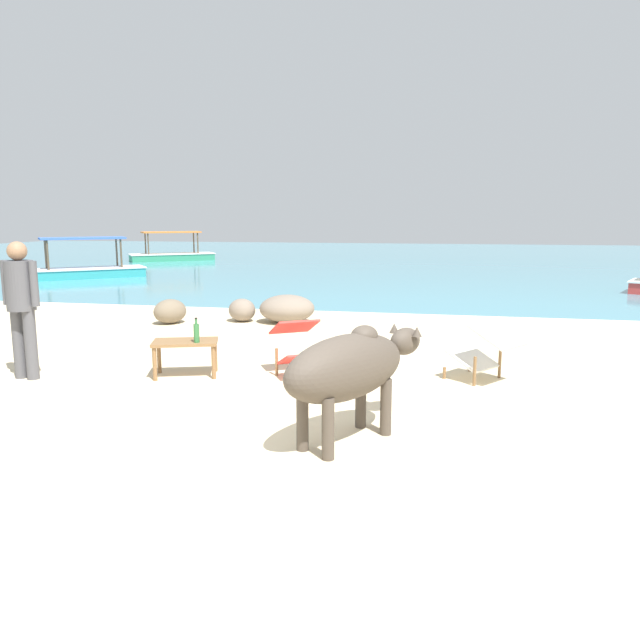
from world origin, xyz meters
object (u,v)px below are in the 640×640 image
bottle (196,333)px  person_standing (21,299)px  deck_chair_far (298,344)px  low_bench_table (185,346)px  boat_green (172,254)px  cow (350,367)px  boat_teal (85,269)px  deck_chair_near (485,349)px

bottle → person_standing: person_standing is taller
deck_chair_far → person_standing: bearing=-108.2°
low_bench_table → bottle: 0.27m
bottle → boat_green: bearing=116.0°
bottle → deck_chair_far: bearing=18.5°
cow → bottle: (-2.08, 1.65, -0.09)m
deck_chair_far → boat_green: (-10.20, 18.20, -0.13)m
deck_chair_far → boat_teal: bearing=-170.0°
low_bench_table → boat_green: boat_green is taller
low_bench_table → deck_chair_near: deck_chair_near is taller
cow → person_standing: (-4.06, 1.23, 0.30)m
deck_chair_near → boat_green: size_ratio=0.26×
boat_green → boat_teal: bearing=58.4°
person_standing → boat_teal: size_ratio=0.46×
person_standing → deck_chair_far: bearing=111.9°
cow → person_standing: size_ratio=1.03×
cow → deck_chair_far: cow is taller
low_bench_table → deck_chair_far: 1.36m
low_bench_table → person_standing: 1.96m
deck_chair_far → boat_green: size_ratio=0.26×
deck_chair_near → boat_teal: (-11.72, 10.24, -0.13)m
deck_chair_near → cow: bearing=97.0°
cow → deck_chair_near: (1.25, 2.20, -0.26)m
deck_chair_near → boat_teal: 15.57m
bottle → deck_chair_far: 1.21m
deck_chair_near → deck_chair_far: same height
boat_teal → boat_green: size_ratio=0.98×
boat_teal → cow: bearing=90.1°
cow → boat_teal: 16.27m
deck_chair_far → person_standing: (-3.13, -0.80, 0.56)m
person_standing → boat_teal: bearing=-142.7°
cow → bottle: size_ratio=5.61×
person_standing → boat_green: 20.28m
boat_green → person_standing: bearing=74.0°
deck_chair_far → person_standing: 3.27m
deck_chair_far → boat_green: boat_green is taller
deck_chair_far → person_standing: size_ratio=0.57×
low_bench_table → cow: bearing=-55.7°
bottle → person_standing: 2.07m
boat_green → deck_chair_near: bearing=88.1°
cow → bottle: 2.65m
person_standing → boat_green: size_ratio=0.44×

